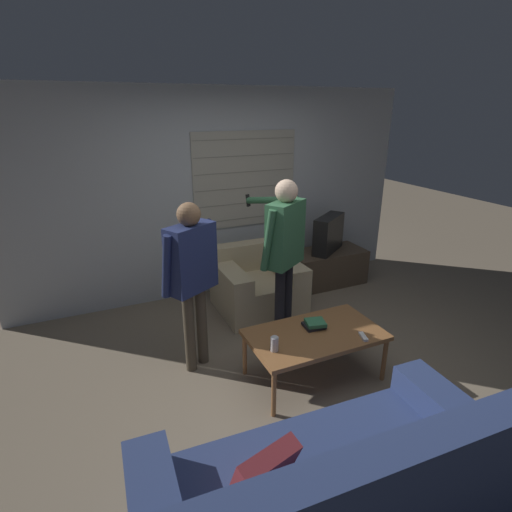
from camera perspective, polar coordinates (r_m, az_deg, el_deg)
The scene contains 12 objects.
ground_plane at distance 3.88m, azimuth 5.79°, elevation -16.13°, with size 16.00×16.00×0.00m, color #7F705B.
wall_back at distance 5.08m, azimuth -5.10°, elevation 8.78°, with size 5.20×0.08×2.55m.
couch_blue at distance 2.59m, azimuth 10.61°, elevation -30.59°, with size 2.11×0.99×0.88m.
armchair_beige at distance 4.82m, azimuth 0.12°, elevation -4.11°, with size 0.95×0.87×0.75m.
coffee_table at distance 3.61m, azimuth 8.42°, elevation -11.31°, with size 1.18×0.67×0.46m.
tv_stand at distance 5.59m, azimuth 10.00°, elevation -1.56°, with size 1.05×0.52×0.47m.
tv at distance 5.43m, azimuth 10.29°, elevation 3.14°, with size 0.62×0.52×0.49m.
person_left_standing at distance 3.52m, azimuth -9.24°, elevation -1.66°, with size 0.55×0.79×1.58m.
person_right_standing at distance 3.89m, azimuth 4.03°, elevation 2.04°, with size 0.55×0.87×1.69m.
book_stack at distance 3.66m, azimuth 8.37°, elevation -9.59°, with size 0.20×0.19×0.06m.
soda_can at distance 3.30m, azimuth 2.65°, elevation -12.42°, with size 0.07×0.07×0.13m.
spare_remote at distance 3.60m, azimuth 15.07°, elevation -11.06°, with size 0.08×0.14×0.02m.
Camera 1 is at (-1.62, -2.67, 2.32)m, focal length 28.00 mm.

